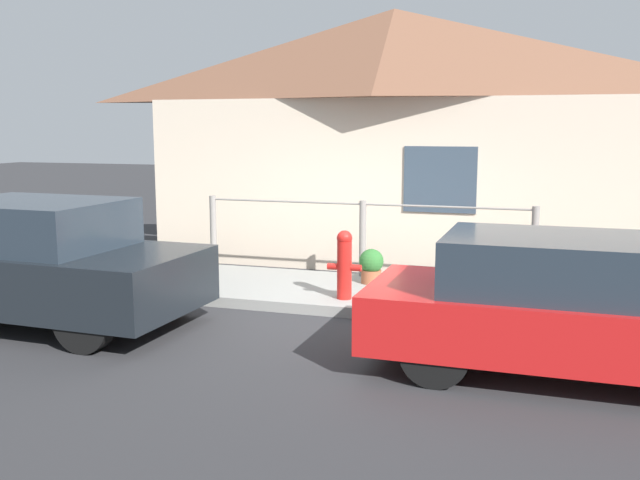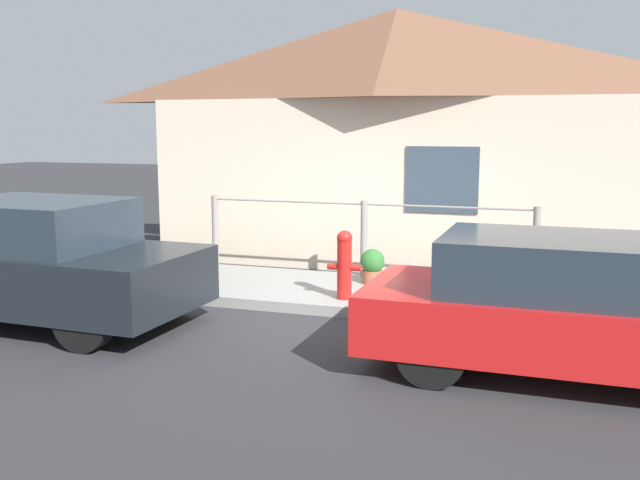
# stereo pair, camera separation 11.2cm
# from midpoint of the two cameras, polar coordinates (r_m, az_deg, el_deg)

# --- Properties ---
(ground_plane) EXTENTS (60.00, 60.00, 0.00)m
(ground_plane) POSITION_cam_midpoint_polar(r_m,az_deg,el_deg) (8.80, 0.03, -6.14)
(ground_plane) COLOR #2D2D30
(sidewalk) EXTENTS (24.00, 2.00, 0.14)m
(sidewalk) POSITION_cam_midpoint_polar(r_m,az_deg,el_deg) (9.71, 1.82, -4.27)
(sidewalk) COLOR gray
(sidewalk) RESTS_ON ground_plane
(house) EXTENTS (8.23, 2.23, 4.22)m
(house) POSITION_cam_midpoint_polar(r_m,az_deg,el_deg) (12.13, 5.54, 13.70)
(house) COLOR beige
(house) RESTS_ON ground_plane
(fence) EXTENTS (4.90, 0.10, 1.11)m
(fence) POSITION_cam_midpoint_polar(r_m,az_deg,el_deg) (10.38, 3.13, 0.43)
(fence) COLOR gray
(fence) RESTS_ON sidewalk
(car_left) EXTENTS (3.69, 1.90, 1.46)m
(car_left) POSITION_cam_midpoint_polar(r_m,az_deg,el_deg) (9.00, -21.69, -1.69)
(car_left) COLOR black
(car_left) RESTS_ON ground_plane
(car_right) EXTENTS (3.94, 1.68, 1.31)m
(car_right) POSITION_cam_midpoint_polar(r_m,az_deg,el_deg) (7.01, 19.28, -5.06)
(car_right) COLOR red
(car_right) RESTS_ON ground_plane
(fire_hydrant) EXTENTS (0.44, 0.20, 0.88)m
(fire_hydrant) POSITION_cam_midpoint_polar(r_m,az_deg,el_deg) (9.03, 1.61, -1.86)
(fire_hydrant) COLOR red
(fire_hydrant) RESTS_ON sidewalk
(potted_plant_near_hydrant) EXTENTS (0.34, 0.34, 0.49)m
(potted_plant_near_hydrant) POSITION_cam_midpoint_polar(r_m,az_deg,el_deg) (9.97, 3.81, -2.04)
(potted_plant_near_hydrant) COLOR #9E5638
(potted_plant_near_hydrant) RESTS_ON sidewalk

